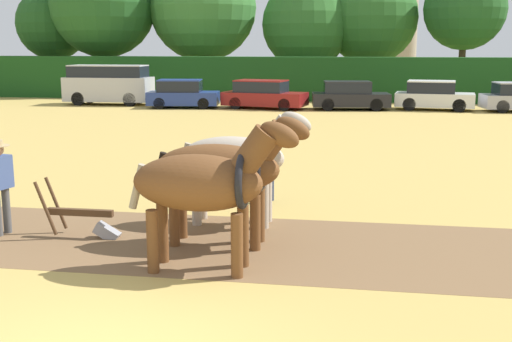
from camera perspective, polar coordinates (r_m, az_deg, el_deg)
hedgerow at (r=39.53m, az=5.75°, el=8.14°), size 55.22×1.38×2.65m
tree_far_left at (r=48.42m, az=-17.62°, el=12.37°), size 5.04×5.04×7.36m
tree_left at (r=46.19m, az=-13.45°, el=14.20°), size 7.14×7.14×9.64m
tree_center_left at (r=45.54m, az=-4.74°, el=14.33°), size 7.37×7.37×9.61m
tree_center at (r=44.62m, az=4.49°, el=12.85°), size 6.01×6.01×7.73m
tree_center_right at (r=45.40m, az=10.17°, el=13.29°), size 6.35×6.35×8.38m
tree_right at (r=44.39m, az=18.08°, el=13.52°), size 5.23×5.23×8.25m
draft_horse_lead_left at (r=9.55m, az=-4.57°, el=-1.09°), size 2.66×0.92×2.37m
draft_horse_lead_right at (r=10.81m, az=-2.92°, el=0.16°), size 2.79×0.90×2.30m
draft_horse_trail_left at (r=12.08m, az=-1.61°, el=1.15°), size 2.64×0.86×2.25m
plow at (r=11.81m, az=-14.81°, el=-4.24°), size 1.48×0.46×1.13m
farmer_beside_team at (r=13.86m, az=1.15°, el=1.07°), size 0.34×0.63×1.63m
parked_van at (r=37.83m, az=-12.96°, el=7.51°), size 4.92×1.95×2.24m
parked_car_left at (r=35.30m, az=-6.57°, el=6.79°), size 4.01×2.31×1.52m
parked_car_center_left at (r=34.58m, az=0.68°, el=6.78°), size 4.65×2.60×1.52m
parked_car_center at (r=34.42m, az=8.32°, el=6.62°), size 4.20×2.30×1.49m
parked_car_center_right at (r=35.14m, az=15.51°, el=6.46°), size 4.20×2.32×1.53m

